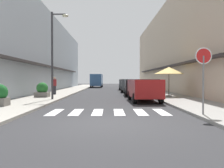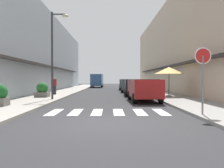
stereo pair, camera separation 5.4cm
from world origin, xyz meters
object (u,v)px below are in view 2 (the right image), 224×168
(parked_car_mid, at_px, (135,85))
(round_street_sign, at_px, (203,63))
(planter_midblock, at_px, (42,90))
(cafe_umbrella, at_px, (169,71))
(parked_car_far, at_px, (129,84))
(delivery_van, at_px, (97,80))
(street_lamp, at_px, (55,47))
(parked_car_near, at_px, (144,88))
(pedestrian_walking_near, at_px, (55,85))
(parked_car_distant, at_px, (126,83))

(parked_car_mid, height_order, round_street_sign, round_street_sign)
(parked_car_mid, bearing_deg, planter_midblock, -157.74)
(cafe_umbrella, bearing_deg, planter_midblock, -175.55)
(parked_car_far, xyz_separation_m, delivery_van, (-4.51, 15.66, 0.48))
(planter_midblock, bearing_deg, parked_car_far, 51.26)
(parked_car_far, height_order, round_street_sign, round_street_sign)
(street_lamp, distance_m, planter_midblock, 3.93)
(parked_car_mid, height_order, street_lamp, street_lamp)
(parked_car_near, distance_m, planter_midblock, 7.85)
(parked_car_far, height_order, delivery_van, delivery_van)
(delivery_van, bearing_deg, parked_car_near, -80.69)
(cafe_umbrella, distance_m, planter_midblock, 10.01)
(street_lamp, relative_size, cafe_umbrella, 2.51)
(parked_car_mid, xyz_separation_m, pedestrian_walking_near, (-7.15, 0.09, 0.01))
(delivery_van, bearing_deg, parked_car_far, -73.94)
(parked_car_distant, bearing_deg, delivery_van, 115.14)
(parked_car_near, distance_m, cafe_umbrella, 4.39)
(parked_car_distant, relative_size, delivery_van, 0.83)
(round_street_sign, height_order, street_lamp, street_lamp)
(planter_midblock, bearing_deg, cafe_umbrella, 4.45)
(parked_car_mid, xyz_separation_m, delivery_van, (-4.51, 21.85, 0.49))
(cafe_umbrella, height_order, planter_midblock, cafe_umbrella)
(delivery_van, distance_m, street_lamp, 27.02)
(parked_car_mid, relative_size, parked_car_distant, 0.88)
(parked_car_near, bearing_deg, delivery_van, 99.31)
(parked_car_near, bearing_deg, parked_car_mid, 90.00)
(parked_car_mid, height_order, parked_car_far, same)
(parked_car_mid, xyz_separation_m, street_lamp, (-5.97, -5.04, 2.76))
(parked_car_mid, distance_m, planter_midblock, 7.99)
(parked_car_mid, height_order, cafe_umbrella, cafe_umbrella)
(parked_car_mid, distance_m, round_street_sign, 12.28)
(cafe_umbrella, bearing_deg, round_street_sign, -96.56)
(round_street_sign, xyz_separation_m, cafe_umbrella, (1.14, 9.90, 0.06))
(parked_car_distant, height_order, street_lamp, street_lamp)
(parked_car_near, xyz_separation_m, parked_car_far, (0.00, 11.85, 0.00))
(parked_car_distant, height_order, delivery_van, delivery_van)
(parked_car_mid, bearing_deg, parked_car_distant, 90.00)
(parked_car_near, relative_size, round_street_sign, 1.62)
(street_lamp, relative_size, planter_midblock, 5.31)
(parked_car_far, distance_m, pedestrian_walking_near, 9.39)
(street_lamp, distance_m, cafe_umbrella, 9.02)
(parked_car_near, bearing_deg, planter_midblock, 160.33)
(parked_car_far, height_order, parked_car_distant, same)
(street_lamp, bearing_deg, planter_midblock, 125.09)
(delivery_van, relative_size, planter_midblock, 4.92)
(parked_car_far, xyz_separation_m, street_lamp, (-5.97, -11.22, 2.75))
(delivery_van, height_order, round_street_sign, round_street_sign)
(parked_car_mid, relative_size, cafe_umbrella, 1.69)
(cafe_umbrella, bearing_deg, parked_car_near, -125.98)
(street_lamp, bearing_deg, parked_car_mid, 40.20)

